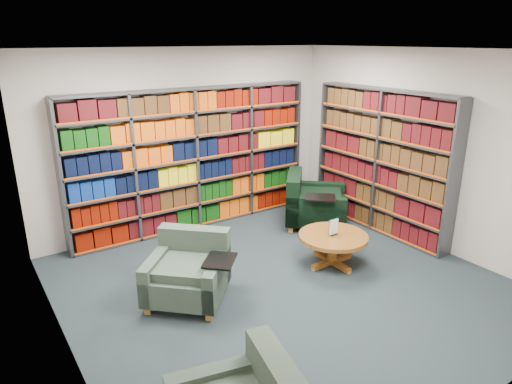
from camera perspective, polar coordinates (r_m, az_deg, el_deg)
room_shell at (r=5.26m, az=3.66°, el=1.88°), size 5.02×5.02×2.82m
bookshelf_back at (r=7.27m, az=-7.73°, el=4.01°), size 4.00×0.28×2.20m
bookshelf_right at (r=7.33m, az=15.38°, el=3.64°), size 0.28×2.50×2.20m
chair_teal_left at (r=5.48m, az=-8.31°, el=-9.90°), size 1.21×1.21×0.78m
chair_green_right at (r=7.50m, az=6.82°, el=-1.54°), size 1.32×1.32×0.85m
coffee_table at (r=6.21m, az=9.60°, el=-6.04°), size 0.92×0.92×0.65m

